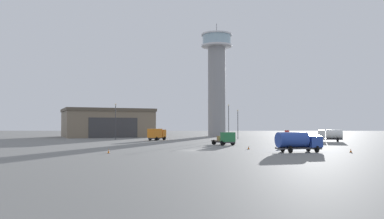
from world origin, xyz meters
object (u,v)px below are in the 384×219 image
Objects in this scene: control_tower at (217,77)px; traffic_cone_near_left at (109,151)px; truck_box_orange at (157,134)px; light_post_east at (229,119)px; light_post_north at (116,118)px; truck_flatbed_green at (225,139)px; airplane_teal at (299,138)px; truck_fuel_tanker_white at (330,135)px; light_post_centre at (238,121)px; truck_fuel_tanker_blue at (298,141)px; traffic_cone_near_right at (249,148)px; traffic_cone_mid_apron at (351,151)px.

traffic_cone_near_left is (-19.26, -83.05, -21.52)m from control_tower.
light_post_east is at bearing -32.82° from truck_box_orange.
truck_flatbed_green is at bearing -43.31° from light_post_north.
truck_fuel_tanker_white is (11.16, 13.51, 0.26)m from airplane_teal.
truck_flatbed_green is at bearing -100.14° from light_post_centre.
light_post_east reaches higher than light_post_centre.
control_tower is at bearing 79.85° from truck_fuel_tanker_blue.
light_post_centre is 45.23m from traffic_cone_near_right.
light_post_centre is at bearing 7.86° from light_post_north.
control_tower is 6.93× the size of truck_fuel_tanker_white.
airplane_teal is at bearing -70.81° from light_post_centre.
light_post_east is at bearing 136.02° from light_post_centre.
light_post_east is at bearing 69.05° from traffic_cone_near_left.
truck_fuel_tanker_blue is 28.28m from traffic_cone_near_left.
control_tower is 46.09m from truck_box_orange.
truck_fuel_tanker_white is 10.01× the size of traffic_cone_near_left.
truck_flatbed_green is at bearing 131.47° from traffic_cone_mid_apron.
light_post_north reaches higher than truck_box_orange.
light_post_centre reaches higher than airplane_teal.
light_post_centre is at bearing 65.97° from traffic_cone_near_left.
truck_fuel_tanker_white is 0.59× the size of light_post_north.
light_post_north is at bearing 113.16° from truck_fuel_tanker_blue.
traffic_cone_mid_apron is (7.81, -0.41, -1.39)m from truck_fuel_tanker_blue.
truck_box_orange is 41.42m from traffic_cone_near_right.
airplane_teal is at bearing -93.53° from truck_box_orange.
truck_fuel_tanker_blue is 7.94m from traffic_cone_mid_apron.
light_post_north reaches higher than truck_flatbed_green.
truck_fuel_tanker_blue is 12.03× the size of traffic_cone_near_left.
truck_fuel_tanker_white is at bearing 96.11° from truck_flatbed_green.
airplane_teal reaches higher than traffic_cone_near_right.
truck_fuel_tanker_blue is at bearing -50.40° from light_post_north.
traffic_cone_near_left is at bearing -176.22° from traffic_cone_mid_apron.
traffic_cone_near_right is (-23.85, -29.47, -1.38)m from truck_fuel_tanker_white.
light_post_north is (-44.61, 24.17, 4.52)m from airplane_teal.
truck_box_orange is at bearing 105.39° from truck_fuel_tanker_blue.
airplane_teal is 1.52× the size of truck_flatbed_green.
truck_fuel_tanker_blue is 9.32m from traffic_cone_near_right.
truck_box_orange is (-17.67, -37.54, -20.07)m from control_tower.
light_post_east is at bearing 104.77° from traffic_cone_mid_apron.
truck_flatbed_green is at bearing -115.79° from truck_box_orange.
light_post_east is 3.56m from light_post_centre.
light_post_east is at bearing 12.60° from light_post_north.
truck_flatbed_green is 26.45m from traffic_cone_mid_apron.
light_post_north is 16.85× the size of traffic_cone_near_left.
light_post_east is 47.63m from traffic_cone_near_right.
truck_flatbed_green is 10.86× the size of traffic_cone_near_right.
truck_fuel_tanker_white is at bearing -70.44° from truck_box_orange.
control_tower is at bearing 101.66° from traffic_cone_mid_apron.
airplane_teal is at bearing -28.45° from light_post_north.
light_post_centre is 14.65× the size of traffic_cone_near_right.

